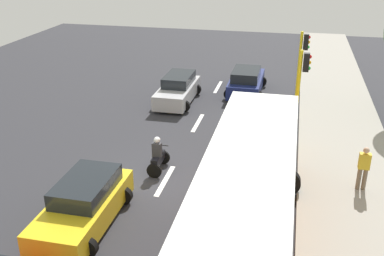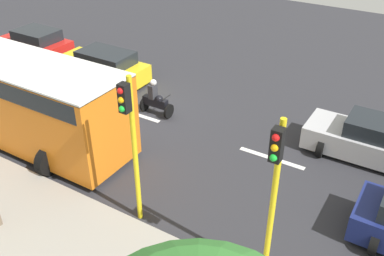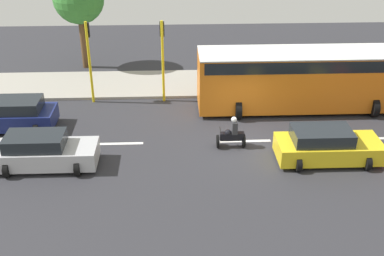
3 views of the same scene
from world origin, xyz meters
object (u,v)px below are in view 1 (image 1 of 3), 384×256
Objects in this scene: car_dark_blue at (246,82)px; traffic_light_corner at (301,63)px; car_silver at (178,89)px; city_bus at (247,197)px; motorcycle at (158,157)px; pedestrian_near_signal at (364,167)px; traffic_light_midblock at (301,87)px; car_yellow_cab at (84,204)px.

car_dark_blue is 5.13m from traffic_light_corner.
car_silver is 13.51m from city_bus.
pedestrian_near_signal reaches higher than motorcycle.
car_dark_blue and car_silver have the same top height.
traffic_light_midblock reaches higher than motorcycle.
traffic_light_midblock is (6.64, 7.13, 2.22)m from car_yellow_cab.
car_silver is at bearing 142.80° from traffic_light_midblock.
car_yellow_cab is 2.65× the size of pedestrian_near_signal.
city_bus is (1.69, -14.72, 1.13)m from car_dark_blue.
car_dark_blue is at bearing 96.53° from city_bus.
car_dark_blue is 0.98× the size of car_silver.
traffic_light_corner is at bearing -9.86° from car_silver.
car_silver is (0.00, 12.17, -0.00)m from car_yellow_cab.
car_yellow_cab is at bearing -132.95° from traffic_light_midblock.
traffic_light_corner reaches higher than city_bus.
city_bus is 11.35m from traffic_light_corner.
car_dark_blue is 10.79m from motorcycle.
car_silver is at bearing -147.03° from car_dark_blue.
traffic_light_midblock is at bearing 30.69° from motorcycle.
motorcycle is 0.34× the size of traffic_light_corner.
car_dark_blue is at bearing 112.31° from traffic_light_midblock.
traffic_light_midblock reaches higher than pedestrian_near_signal.
city_bus is 6.51× the size of pedestrian_near_signal.
car_yellow_cab is 9.93m from pedestrian_near_signal.
car_dark_blue is 0.96× the size of car_yellow_cab.
motorcycle is at bearing 71.66° from car_yellow_cab.
car_dark_blue is 14.86m from city_bus.
traffic_light_midblock reaches higher than car_dark_blue.
city_bus is 2.44× the size of traffic_light_midblock.
pedestrian_near_signal is at bearing -62.50° from car_dark_blue.
car_silver is at bearing 170.14° from traffic_light_corner.
motorcycle is (1.32, 3.97, -0.07)m from car_yellow_cab.
car_yellow_cab is 2.93× the size of motorcycle.
motorcycle is (-3.98, 4.18, -1.20)m from city_bus.
city_bus reaches higher than car_dark_blue.
car_silver is 2.87× the size of motorcycle.
city_bus reaches higher than car_silver.
city_bus is (5.30, -0.20, 1.13)m from car_yellow_cab.
car_dark_blue is 8.28m from traffic_light_midblock.
car_yellow_cab is at bearing -103.98° from car_dark_blue.
car_dark_blue is 0.39× the size of city_bus.
car_silver is at bearing 99.11° from motorcycle.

